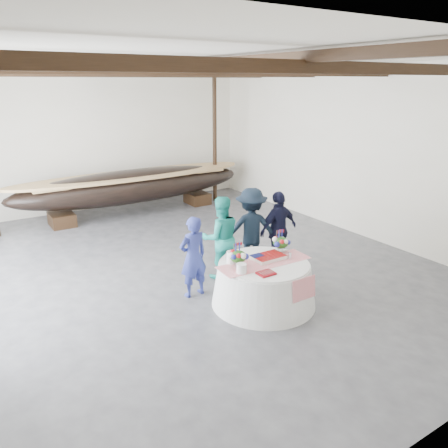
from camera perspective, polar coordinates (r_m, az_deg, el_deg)
floor at (r=10.15m, az=-4.34°, el=-5.49°), size 10.00×12.00×0.01m
wall_back at (r=14.98m, az=-15.73°, el=10.57°), size 10.00×0.02×4.50m
wall_right at (r=12.58m, az=16.13°, el=9.19°), size 0.02×12.00×4.50m
ceiling at (r=9.31m, az=-5.05°, el=20.79°), size 10.00×12.00×0.01m
pavilion_structure at (r=10.01m, az=-7.21°, el=17.69°), size 9.80×11.76×4.50m
longboat_display at (r=14.11m, az=-11.70°, el=4.90°), size 7.61×1.52×1.43m
banquet_table at (r=8.37m, az=5.21°, el=-7.72°), size 1.98×1.98×0.85m
tabletop_items at (r=8.22m, az=4.64°, el=-3.82°), size 1.85×0.95×0.40m
guest_woman_blue at (r=8.52m, az=-4.05°, el=-4.30°), size 0.62×0.43×1.63m
guest_woman_teal at (r=9.27m, az=-0.45°, el=-1.78°), size 1.03×0.90×1.80m
guest_man_left at (r=9.70m, az=3.56°, el=-0.68°), size 1.39×1.17×1.87m
guest_man_right at (r=9.90m, az=7.12°, el=-0.72°), size 1.06×0.50×1.77m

